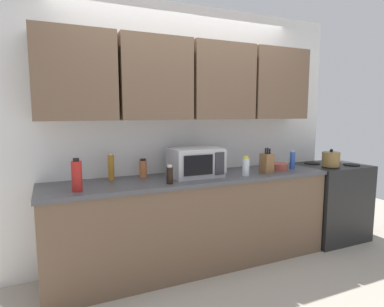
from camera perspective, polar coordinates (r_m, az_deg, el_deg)
The scene contains 15 objects.
ground_plane at distance 2.86m, azimuth 6.86°, elevation -24.76°, with size 8.00×8.00×0.00m, color #B2A899.
wall_back_with_cabinets at distance 3.26m, azimuth -1.27°, elevation 8.45°, with size 3.69×0.38×2.60m.
counter_run at distance 3.22m, azimuth 0.43°, elevation -11.97°, with size 2.82×0.63×0.90m.
stove_range at distance 4.25m, azimuth 23.35°, elevation -7.80°, with size 0.76×0.64×0.91m.
kettle at distance 3.93m, azimuth 23.57°, elevation -0.93°, with size 0.19×0.19×0.20m.
microwave at distance 3.10m, azimuth 0.53°, elevation -1.53°, with size 0.48×0.37×0.28m.
knife_block at distance 3.35m, azimuth 13.20°, elevation -1.70°, with size 0.10×0.12×0.26m.
bottle_red_sauce at distance 2.67m, azimuth -19.90°, elevation -3.76°, with size 0.08×0.08×0.26m.
bottle_amber_vinegar at distance 3.02m, azimuth -14.26°, elevation -2.34°, with size 0.05×0.05×0.26m.
bottle_spice_jar at distance 3.08m, azimuth -8.73°, elevation -2.66°, with size 0.07×0.07×0.18m.
bottle_white_jar at distance 3.31m, azimuth 5.58°, elevation -1.33°, with size 0.08×0.08×0.25m.
bottle_soy_dark at distance 2.79m, azimuth -4.01°, elevation -3.81°, with size 0.06×0.06×0.17m.
bottle_clear_tall at distance 3.18m, azimuth 9.60°, elevation -2.30°, with size 0.07×0.07×0.19m.
bottle_blue_cleaner at distance 3.70m, azimuth 17.50°, elevation -1.09°, with size 0.06×0.06×0.20m.
bowl_ceramic_small at distance 3.61m, azimuth 15.12°, elevation -2.22°, with size 0.21×0.21×0.07m, color #B24C3D.
Camera 1 is at (-1.27, -3.07, 1.52)m, focal length 29.85 mm.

